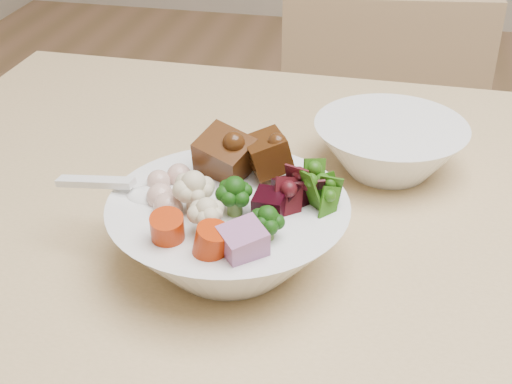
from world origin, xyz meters
TOP-DOWN VIEW (x-y plane):
  - chair_far at (-0.52, 0.58)m, footprint 0.41×0.41m
  - food_bowl at (-0.63, -0.02)m, footprint 0.20×0.20m
  - soup_spoon at (-0.72, -0.02)m, footprint 0.11×0.04m
  - side_bowl at (-0.51, 0.17)m, footprint 0.16×0.16m

SIDE VIEW (x-z plane):
  - chair_far at x=-0.52m, z-range 0.05..0.84m
  - side_bowl at x=-0.51m, z-range 0.76..0.81m
  - food_bowl at x=-0.63m, z-range 0.74..0.85m
  - soup_spoon at x=-0.72m, z-range 0.81..0.83m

